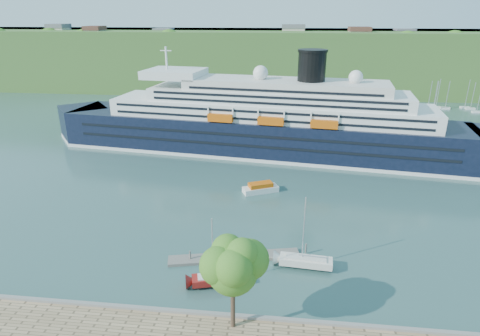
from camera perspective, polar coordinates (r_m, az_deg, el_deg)
ground at (r=46.43m, az=-5.32°, el=-20.76°), size 400.00×400.00×0.00m
far_hillside at (r=179.82m, az=4.09°, el=15.16°), size 400.00×50.00×24.00m
quay_coping at (r=45.53m, az=-5.42°, el=-19.85°), size 220.00×0.50×0.30m
cruise_ship at (r=92.57m, az=2.86°, el=9.34°), size 107.08×28.68×23.80m
promenade_tree at (r=40.60m, az=-1.04°, el=-15.70°), size 6.76×6.76×11.20m
floating_pontoon at (r=55.37m, az=-0.80°, el=-12.55°), size 17.75×6.06×0.39m
sailboat_red at (r=48.41m, az=-3.32°, el=-12.15°), size 7.04×3.63×8.77m
sailboat_white_far at (r=51.80m, az=9.59°, el=-9.44°), size 7.61×2.69×9.64m
tender_launch at (r=73.95m, az=2.95°, el=-2.77°), size 6.95×4.80×1.83m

